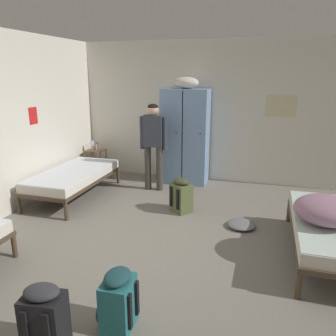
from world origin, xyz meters
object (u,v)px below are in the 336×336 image
Objects in this scene: person_traveler at (153,139)px; backpack_teal at (117,301)px; bed_left_rear at (74,176)px; locker_bank at (185,135)px; bedding_heap at (327,210)px; backpack_olive at (182,196)px; bed_right at (333,228)px; backpack_black at (45,317)px; lotion_bottle at (97,147)px; shelf_unit at (96,160)px; water_bottle at (92,145)px; clothes_pile_grey at (241,224)px.

person_traveler reaches higher than backpack_teal.
locker_bank is at bearing 40.23° from bed_left_rear.
bed_left_rear is 1.57m from person_traveler.
bedding_heap reaches higher than backpack_olive.
bed_right is at bearing -44.85° from locker_bank.
backpack_black is (-2.41, -2.11, -0.12)m from bed_right.
locker_bank reaches higher than lotion_bottle.
locker_bank is 1.69m from backpack_olive.
person_traveler is 1.35m from backpack_olive.
bed_left_rear is 4.14m from bed_right.
bedding_heap reaches higher than bed_left_rear.
bed_left_rear is 2.00m from backpack_olive.
water_bottle is at bearing 165.96° from shelf_unit.
clothes_pile_grey is (3.21, -1.69, -0.30)m from shelf_unit.
bed_right is 1.24m from clothes_pile_grey.
bedding_heap is at bearing -133.20° from bed_right.
person_traveler is (-2.81, 1.70, 0.59)m from bed_right.
backpack_teal is (0.42, -4.12, -0.71)m from locker_bank.
water_bottle reaches higher than backpack_olive.
shelf_unit is 2.57× the size of water_bottle.
bed_right is (4.03, -0.93, 0.00)m from bed_left_rear.
backpack_teal is (0.87, -3.48, -0.71)m from person_traveler.
backpack_teal reaches higher than bed_left_rear.
clothes_pile_grey is at bearing 146.06° from bedding_heap.
shelf_unit is at bearing -14.04° from water_bottle.
person_traveler is at bearing 32.11° from bed_left_rear.
person_traveler is 3.65m from backpack_teal.
lotion_bottle reaches higher than shelf_unit.
lotion_bottle is (-1.85, -0.18, -0.32)m from locker_bank.
bed_left_rear is at bearing -78.91° from shelf_unit.
bed_right is 3.21m from backpack_black.
backpack_olive reaches higher than bed_right.
shelf_unit is at bearing 152.75° from bed_right.
backpack_black and backpack_olive have the same top height.
bedding_heap is at bearing 40.98° from backpack_black.
bed_left_rear is at bearing 166.99° from bed_right.
person_traveler is 2.93× the size of backpack_olive.
backpack_black is at bearing -67.11° from lotion_bottle.
bedding_heap is 1.30m from clothes_pile_grey.
locker_bank is 3.76× the size of backpack_olive.
backpack_black is (1.81, -4.28, -0.39)m from lotion_bottle.
water_bottle is at bearing 114.27° from backpack_black.
bedding_heap is 1.30× the size of backpack_teal.
water_bottle is (-1.56, 0.52, -0.30)m from person_traveler.
bedding_heap reaches higher than water_bottle.
lotion_bottle is 0.31× the size of backpack_black.
backpack_black is (1.96, -4.34, -0.41)m from water_bottle.
backpack_olive is (0.76, -0.86, -0.71)m from person_traveler.
bed_left_rear is at bearing 172.11° from clothes_pile_grey.
bed_left_rear is 11.24× the size of lotion_bottle.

